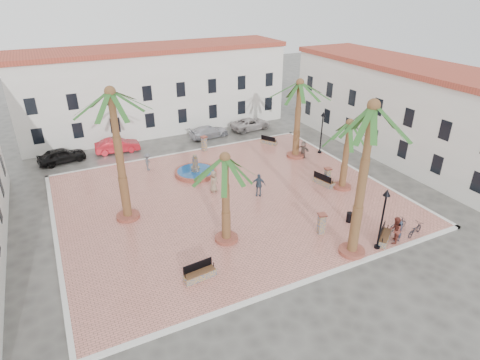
{
  "coord_description": "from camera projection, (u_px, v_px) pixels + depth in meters",
  "views": [
    {
      "loc": [
        -11.78,
        -25.8,
        15.93
      ],
      "look_at": [
        1.0,
        0.0,
        1.6
      ],
      "focal_mm": 30.0,
      "sensor_mm": 36.0,
      "label": 1
    }
  ],
  "objects": [
    {
      "name": "bollard_e",
      "position": [
        327.0,
        176.0,
        34.43
      ],
      "size": [
        0.57,
        0.57,
        1.49
      ],
      "rotation": [
        0.0,
        0.0,
        -0.07
      ],
      "color": "#7E705D",
      "rests_on": "plaza"
    },
    {
      "name": "fountain",
      "position": [
        196.0,
        172.0,
        36.37
      ],
      "size": [
        3.77,
        3.77,
        1.95
      ],
      "color": "#A24C3C",
      "rests_on": "plaza"
    },
    {
      "name": "kerb_n",
      "position": [
        184.0,
        153.0,
        41.27
      ],
      "size": [
        26.3,
        0.3,
        0.16
      ],
      "primitive_type": "cube",
      "color": "silver",
      "rests_on": "ground"
    },
    {
      "name": "bench_e",
      "position": [
        324.0,
        181.0,
        34.5
      ],
      "size": [
        1.04,
        2.07,
        1.05
      ],
      "rotation": [
        0.0,
        0.0,
        1.8
      ],
      "color": "#7E705D",
      "rests_on": "plaza"
    },
    {
      "name": "pedestrian_east",
      "position": [
        303.0,
        150.0,
        39.58
      ],
      "size": [
        0.95,
        1.65,
        1.7
      ],
      "primitive_type": "imported",
      "rotation": [
        0.0,
        0.0,
        -1.26
      ],
      "color": "#6F5E55",
      "rests_on": "plaza"
    },
    {
      "name": "bollard_se",
      "position": [
        321.0,
        223.0,
        27.62
      ],
      "size": [
        0.67,
        0.67,
        1.55
      ],
      "rotation": [
        0.0,
        0.0,
        -0.24
      ],
      "color": "#7E705D",
      "rests_on": "plaza"
    },
    {
      "name": "kerb_e",
      "position": [
        354.0,
        169.0,
        37.61
      ],
      "size": [
        0.3,
        22.3,
        0.16
      ],
      "primitive_type": "cube",
      "color": "silver",
      "rests_on": "ground"
    },
    {
      "name": "bicycle_a",
      "position": [
        415.0,
        229.0,
        27.57
      ],
      "size": [
        1.79,
        1.0,
        0.89
      ],
      "primitive_type": "imported",
      "rotation": [
        0.0,
        0.0,
        1.83
      ],
      "color": "black",
      "rests_on": "plaza"
    },
    {
      "name": "kerb_s",
      "position": [
        308.0,
        281.0,
        23.62
      ],
      "size": [
        26.3,
        0.3,
        0.16
      ],
      "primitive_type": "cube",
      "color": "silver",
      "rests_on": "ground"
    },
    {
      "name": "pedestrian_fountain_a",
      "position": [
        214.0,
        181.0,
        33.11
      ],
      "size": [
        1.08,
        0.99,
        1.85
      ],
      "primitive_type": "imported",
      "rotation": [
        0.0,
        0.0,
        0.58
      ],
      "color": "#88725B",
      "rests_on": "plaza"
    },
    {
      "name": "litter_bin",
      "position": [
        349.0,
        217.0,
        29.11
      ],
      "size": [
        0.4,
        0.4,
        0.77
      ],
      "primitive_type": "cylinder",
      "color": "black",
      "rests_on": "plaza"
    },
    {
      "name": "pedestrian_north",
      "position": [
        148.0,
        162.0,
        36.94
      ],
      "size": [
        0.99,
        1.23,
        1.66
      ],
      "primitive_type": "imported",
      "rotation": [
        0.0,
        0.0,
        1.16
      ],
      "color": "#56565C",
      "rests_on": "plaza"
    },
    {
      "name": "building_north",
      "position": [
        156.0,
        88.0,
        46.4
      ],
      "size": [
        30.4,
        7.4,
        9.5
      ],
      "color": "white",
      "rests_on": "ground"
    },
    {
      "name": "palm_e",
      "position": [
        349.0,
        132.0,
        31.9
      ],
      "size": [
        4.88,
        4.88,
        6.1
      ],
      "color": "#A24C3C",
      "rests_on": "plaza"
    },
    {
      "name": "plaza",
      "position": [
        229.0,
        199.0,
        32.45
      ],
      "size": [
        26.0,
        22.0,
        0.15
      ],
      "primitive_type": "cube",
      "color": "tan",
      "rests_on": "ground"
    },
    {
      "name": "cyclist_a",
      "position": [
        398.0,
        231.0,
        26.76
      ],
      "size": [
        0.65,
        0.5,
        1.59
      ],
      "primitive_type": "imported",
      "rotation": [
        0.0,
        0.0,
        2.91
      ],
      "color": "#31384C",
      "rests_on": "plaza"
    },
    {
      "name": "palm_nw",
      "position": [
        112.0,
        107.0,
        26.05
      ],
      "size": [
        5.54,
        5.54,
        9.82
      ],
      "color": "#A24C3C",
      "rests_on": "plaza"
    },
    {
      "name": "palm_sw",
      "position": [
        225.0,
        169.0,
        24.91
      ],
      "size": [
        5.13,
        5.13,
        6.44
      ],
      "color": "#A24C3C",
      "rests_on": "plaza"
    },
    {
      "name": "bench_se",
      "position": [
        384.0,
        237.0,
        27.01
      ],
      "size": [
        1.95,
        1.61,
        1.04
      ],
      "rotation": [
        0.0,
        0.0,
        0.61
      ],
      "color": "#7E705D",
      "rests_on": "plaza"
    },
    {
      "name": "kerb_w",
      "position": [
        56.0,
        241.0,
        27.28
      ],
      "size": [
        0.3,
        22.3,
        0.16
      ],
      "primitive_type": "cube",
      "color": "silver",
      "rests_on": "ground"
    },
    {
      "name": "cyclist_b",
      "position": [
        395.0,
        230.0,
        26.56
      ],
      "size": [
        1.18,
        1.13,
        1.92
      ],
      "primitive_type": "imported",
      "rotation": [
        0.0,
        0.0,
        3.76
      ],
      "color": "maroon",
      "rests_on": "plaza"
    },
    {
      "name": "car_black",
      "position": [
        62.0,
        155.0,
        38.85
      ],
      "size": [
        4.65,
        2.48,
        1.51
      ],
      "primitive_type": "imported",
      "rotation": [
        0.0,
        0.0,
        1.74
      ],
      "color": "black",
      "rests_on": "ground"
    },
    {
      "name": "lamppost_e",
      "position": [
        322.0,
        125.0,
        39.75
      ],
      "size": [
        0.47,
        0.47,
        4.31
      ],
      "color": "black",
      "rests_on": "plaza"
    },
    {
      "name": "car_red",
      "position": [
        117.0,
        145.0,
        41.29
      ],
      "size": [
        4.59,
        1.96,
        1.47
      ],
      "primitive_type": "imported",
      "rotation": [
        0.0,
        0.0,
        1.48
      ],
      "color": "red",
      "rests_on": "ground"
    },
    {
      "name": "palm_s",
      "position": [
        371.0,
        123.0,
        22.07
      ],
      "size": [
        5.45,
        5.45,
        10.14
      ],
      "color": "#A24C3C",
      "rests_on": "plaza"
    },
    {
      "name": "bollard_n",
      "position": [
        204.0,
        143.0,
        41.2
      ],
      "size": [
        0.68,
        0.68,
        1.56
      ],
      "rotation": [
        0.0,
        0.0,
        0.24
      ],
      "color": "#7E705D",
      "rests_on": "plaza"
    },
    {
      "name": "car_white",
      "position": [
        251.0,
        124.0,
        47.7
      ],
      "size": [
        5.05,
        2.71,
        1.35
      ],
      "primitive_type": "imported",
      "rotation": [
        0.0,
        0.0,
        1.67
      ],
      "color": "beige",
      "rests_on": "ground"
    },
    {
      "name": "car_silver",
      "position": [
        209.0,
        132.0,
        45.24
      ],
      "size": [
        4.79,
        2.48,
        1.33
      ],
      "primitive_type": "imported",
      "rotation": [
        0.0,
        0.0,
        1.71
      ],
      "color": "silver",
      "rests_on": "ground"
    },
    {
      "name": "building_east",
      "position": [
        401.0,
        108.0,
        40.02
      ],
      "size": [
        7.4,
        26.4,
        9.0
      ],
      "rotation": [
        0.0,
        0.0,
        1.57
      ],
      "color": "white",
      "rests_on": "ground"
    },
    {
      "name": "bench_ne",
      "position": [
        269.0,
        142.0,
        43.16
      ],
      "size": [
        1.4,
        1.78,
        0.93
      ],
      "rotation": [
        0.0,
        0.0,
        2.14
      ],
      "color": "#7E705D",
      "rests_on": "plaza"
    },
    {
      "name": "lamppost_s",
      "position": [
        384.0,
        209.0,
        25.11
      ],
      "size": [
        0.47,
        0.47,
        4.36
      ],
      "color": "black",
      "rests_on": "plaza"
    },
    {
      "name": "ground",
      "position": [
        229.0,
        200.0,
        32.48
      ],
      "size": [
        120.0,
        120.0,
        0.0
      ],
      "primitive_type": "plane",
      "color": "#56544F",
      "rests_on": "ground"
    },
    {
      "name": "pedestrian_fountain_b",
      "position": [
        259.0,
        185.0,
        32.49
      ],
      "size": [
        1.19,
        1.02,
        1.92
      ],
      "primitive_type": "imported",
      "rotation": [
        0.0,
        0.0,
        -0.6
      ],
      "color": "#38495C",
      "rests_on": "plaza"
    },
    {
      "name": "bicycle_b",
      "position": [
        398.0,
        224.0,
        28.12
      ],
      "size": [
        1.61,
        0.53,
        0.96
      ],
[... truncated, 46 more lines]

